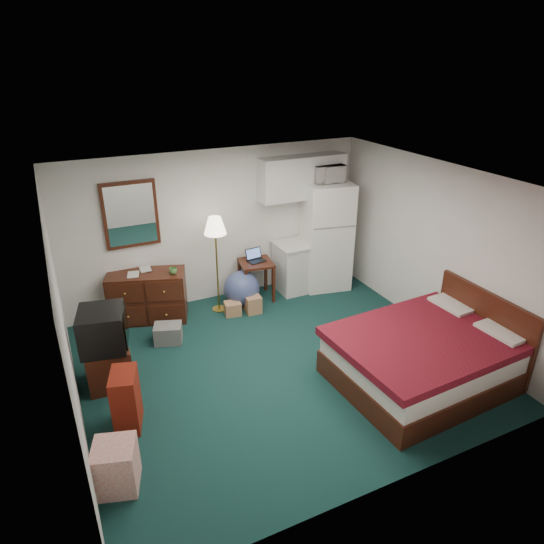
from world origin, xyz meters
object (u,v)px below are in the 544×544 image
fridge (325,235)px  tv_stand (108,364)px  desk (256,280)px  suitcase (126,400)px  kitchen_counter (299,267)px  bed (423,359)px  dresser (148,296)px  floor_lamp (217,265)px

fridge → tv_stand: size_ratio=3.25×
desk → suitcase: (-2.54, -2.23, 0.02)m
kitchen_counter → fridge: bearing=-3.6°
bed → kitchen_counter: bearing=90.1°
kitchen_counter → bed: bearing=-87.3°
bed → suitcase: (-3.51, 0.78, 0.01)m
dresser → fridge: size_ratio=0.62×
dresser → floor_lamp: floor_lamp is taller
desk → tv_stand: size_ratio=1.16×
bed → tv_stand: (-3.58, 1.68, -0.07)m
fridge → desk: bearing=-169.9°
floor_lamp → dresser: bearing=169.6°
bed → tv_stand: 3.95m
floor_lamp → fridge: size_ratio=0.85×
kitchen_counter → fridge: 0.72m
tv_stand → kitchen_counter: bearing=24.0°
tv_stand → suitcase: 0.91m
bed → dresser: bearing=129.1°
tv_stand → floor_lamp: bearing=35.2°
dresser → suitcase: (-0.75, -2.30, -0.04)m
fridge → bed: size_ratio=0.89×
fridge → kitchen_counter: bearing=-172.4°
floor_lamp → desk: floor_lamp is taller
dresser → desk: (1.80, -0.08, -0.06)m
dresser → suitcase: bearing=-89.0°
dresser → suitcase: 2.42m
dresser → fridge: fridge is taller
dresser → tv_stand: (-0.81, -1.40, -0.13)m
dresser → tv_stand: 1.62m
floor_lamp → kitchen_counter: (1.53, 0.13, -0.37)m
floor_lamp → kitchen_counter: size_ratio=1.90×
kitchen_counter → bed: size_ratio=0.40×
fridge → floor_lamp: bearing=-166.1°
bed → fridge: bearing=80.5°
fridge → bed: (-0.35, -2.98, -0.60)m
desk → bed: bearing=-63.5°
dresser → bed: 4.14m
dresser → kitchen_counter: 2.61m
kitchen_counter → suitcase: 4.03m
dresser → fridge: (3.11, -0.10, 0.54)m
desk → kitchen_counter: bearing=9.3°
dresser → kitchen_counter: size_ratio=1.39×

